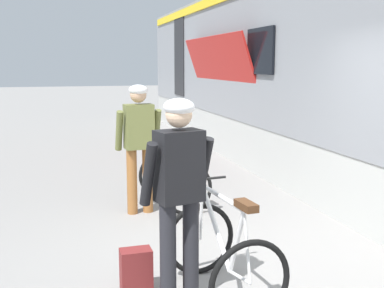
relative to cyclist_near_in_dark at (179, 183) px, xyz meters
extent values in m
plane|color=gray|center=(0.90, 0.47, -1.05)|extent=(80.00, 80.00, 0.00)
cube|color=red|center=(2.48, 6.25, 0.75)|extent=(0.58, 3.86, 1.63)
cube|color=black|center=(2.47, 4.10, 1.20)|extent=(0.04, 1.10, 0.80)
cube|color=black|center=(2.49, 10.04, 1.20)|extent=(0.03, 1.10, 2.29)
cylinder|color=#232328|center=(-0.11, -0.03, -0.60)|extent=(0.14, 0.14, 0.90)
cylinder|color=#232328|center=(0.11, 0.02, -0.60)|extent=(0.14, 0.14, 0.90)
cube|color=black|center=(0.00, 0.00, 0.15)|extent=(0.43, 0.32, 0.60)
cylinder|color=black|center=(-0.26, -0.03, 0.10)|extent=(0.15, 0.27, 0.56)
cylinder|color=black|center=(0.24, 0.10, 0.10)|extent=(0.15, 0.27, 0.56)
sphere|color=beige|center=(0.00, 0.00, 0.58)|extent=(0.22, 0.22, 0.22)
ellipsoid|color=white|center=(0.00, 0.00, 0.64)|extent=(0.31, 0.33, 0.14)
cylinder|color=#935B2D|center=(-0.03, 2.57, -0.60)|extent=(0.14, 0.14, 0.90)
cylinder|color=#935B2D|center=(0.19, 2.59, -0.60)|extent=(0.14, 0.14, 0.90)
cube|color=olive|center=(0.08, 2.58, 0.15)|extent=(0.40, 0.27, 0.60)
cylinder|color=olive|center=(-0.18, 2.60, 0.10)|extent=(0.11, 0.27, 0.56)
cylinder|color=olive|center=(0.34, 2.64, 0.10)|extent=(0.11, 0.27, 0.56)
sphere|color=tan|center=(0.08, 2.58, 0.58)|extent=(0.22, 0.22, 0.22)
ellipsoid|color=white|center=(0.08, 2.58, 0.64)|extent=(0.28, 0.30, 0.14)
torus|color=black|center=(0.33, 0.48, -0.70)|extent=(0.71, 0.12, 0.71)
torus|color=black|center=(0.43, -0.53, -0.70)|extent=(0.71, 0.12, 0.71)
cylinder|color=white|center=(0.36, 0.13, -0.45)|extent=(0.11, 0.64, 0.63)
cylinder|color=white|center=(0.38, 0.01, -0.15)|extent=(0.13, 0.85, 0.04)
cylinder|color=white|center=(0.41, -0.30, -0.45)|extent=(0.07, 0.28, 0.62)
cylinder|color=white|center=(0.42, -0.35, -0.73)|extent=(0.07, 0.36, 0.08)
cylinder|color=white|center=(0.43, -0.47, -0.42)|extent=(0.04, 0.15, 0.56)
cylinder|color=white|center=(0.33, 0.46, -0.42)|extent=(0.04, 0.08, 0.55)
cylinder|color=black|center=(0.33, 0.43, -0.09)|extent=(0.48, 0.07, 0.02)
cube|color=#4C2D19|center=(0.42, -0.44, -0.10)|extent=(0.12, 0.25, 0.06)
torus|color=black|center=(0.52, 3.30, -0.70)|extent=(0.71, 0.17, 0.71)
torus|color=black|center=(0.70, 2.29, -0.70)|extent=(0.71, 0.17, 0.71)
cylinder|color=silver|center=(0.58, 2.94, -0.45)|extent=(0.15, 0.64, 0.63)
cylinder|color=silver|center=(0.60, 2.83, -0.15)|extent=(0.19, 0.84, 0.04)
cylinder|color=silver|center=(0.65, 2.53, -0.45)|extent=(0.09, 0.28, 0.62)
cylinder|color=silver|center=(0.66, 2.47, -0.73)|extent=(0.09, 0.36, 0.08)
cylinder|color=silver|center=(0.68, 2.35, -0.42)|extent=(0.05, 0.15, 0.56)
cylinder|color=silver|center=(0.52, 3.27, -0.42)|extent=(0.05, 0.09, 0.55)
cylinder|color=black|center=(0.53, 3.25, -0.09)|extent=(0.48, 0.11, 0.02)
cube|color=#4C2D19|center=(0.68, 2.38, -0.10)|extent=(0.14, 0.25, 0.06)
cube|color=maroon|center=(-0.33, 0.27, -0.85)|extent=(0.28, 0.19, 0.40)
cylinder|color=silver|center=(0.77, 2.31, -0.96)|extent=(0.07, 0.07, 0.19)
camera|label=1|loc=(-0.93, -3.79, 0.99)|focal=44.99mm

